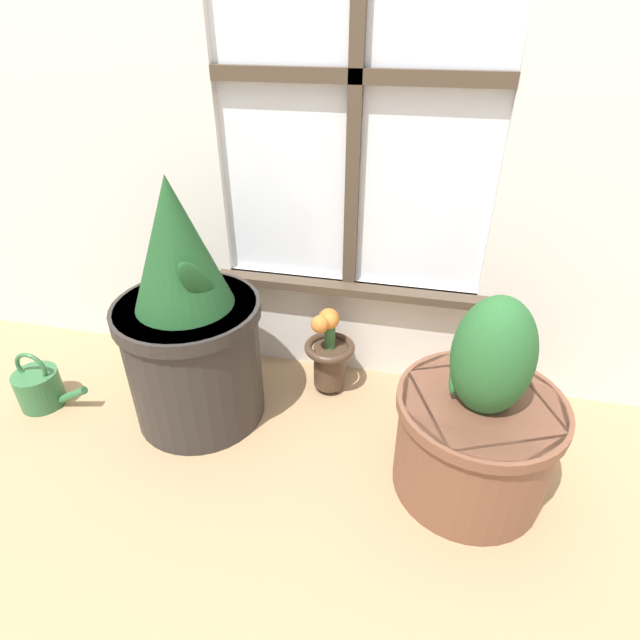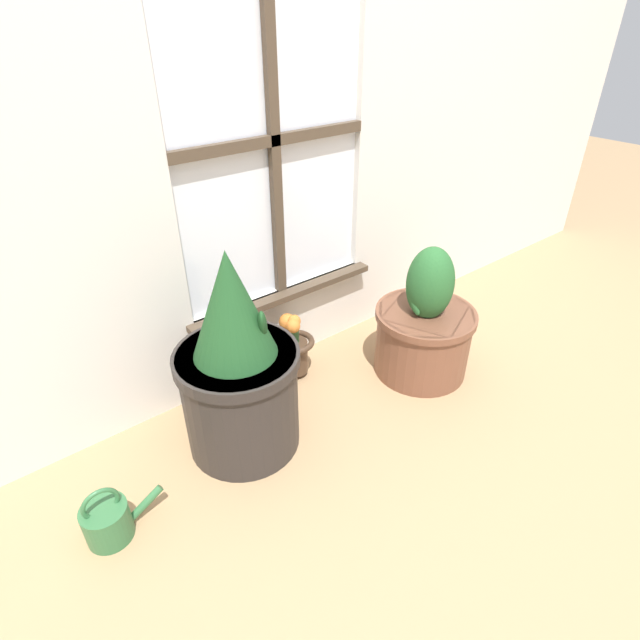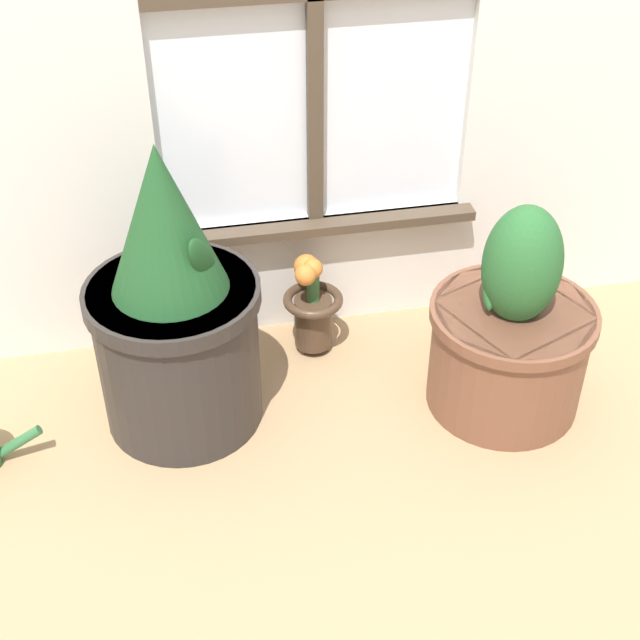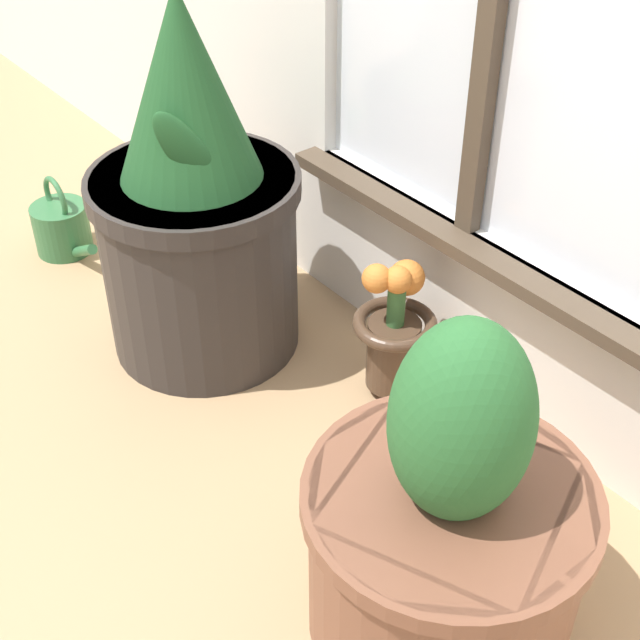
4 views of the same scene
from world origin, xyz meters
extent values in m
plane|color=tan|center=(0.00, 0.00, 0.00)|extent=(10.00, 10.00, 0.00)
cube|color=silver|center=(0.00, 0.66, 0.16)|extent=(0.74, 0.05, 0.32)
cube|color=#4C3D2D|center=(0.00, 0.62, 0.31)|extent=(0.80, 0.06, 0.02)
cylinder|color=#2D2826|center=(-0.37, 0.34, 0.18)|extent=(0.36, 0.36, 0.36)
cylinder|color=#2D2826|center=(-0.37, 0.34, 0.34)|extent=(0.38, 0.38, 0.04)
cylinder|color=#38281E|center=(-0.37, 0.34, 0.36)|extent=(0.33, 0.33, 0.01)
cone|color=#1E4C23|center=(-0.37, 0.34, 0.53)|extent=(0.25, 0.25, 0.33)
ellipsoid|color=#1E4C23|center=(-0.30, 0.30, 0.45)|extent=(0.10, 0.14, 0.18)
cylinder|color=brown|center=(0.37, 0.24, 0.13)|extent=(0.36, 0.36, 0.27)
cylinder|color=brown|center=(0.37, 0.24, 0.26)|extent=(0.38, 0.38, 0.03)
cylinder|color=#38281E|center=(0.37, 0.24, 0.26)|extent=(0.33, 0.33, 0.01)
ellipsoid|color=#28602D|center=(0.37, 0.24, 0.39)|extent=(0.17, 0.17, 0.28)
ellipsoid|color=#28602D|center=(0.31, 0.25, 0.33)|extent=(0.05, 0.10, 0.11)
sphere|color=#473323|center=(-0.03, 0.56, 0.01)|extent=(0.02, 0.02, 0.02)
sphere|color=#473323|center=(-0.06, 0.51, 0.01)|extent=(0.02, 0.02, 0.02)
sphere|color=#473323|center=(0.00, 0.51, 0.01)|extent=(0.02, 0.02, 0.02)
cylinder|color=#473323|center=(-0.03, 0.52, 0.09)|extent=(0.10, 0.10, 0.14)
torus|color=#473323|center=(-0.03, 0.52, 0.15)|extent=(0.15, 0.15, 0.02)
cylinder|color=#386633|center=(-0.03, 0.52, 0.19)|extent=(0.03, 0.03, 0.07)
sphere|color=orange|center=(-0.03, 0.52, 0.25)|extent=(0.05, 0.05, 0.05)
sphere|color=orange|center=(-0.04, 0.55, 0.23)|extent=(0.06, 0.06, 0.06)
sphere|color=orange|center=(-0.05, 0.50, 0.25)|extent=(0.05, 0.05, 0.05)
cylinder|color=#336B3D|center=(-0.74, 0.27, 0.05)|extent=(0.11, 0.02, 0.08)
camera|label=1|loc=(0.21, -0.66, 1.01)|focal=28.00mm
camera|label=2|loc=(-0.93, -0.75, 1.24)|focal=28.00mm
camera|label=3|loc=(-0.37, -1.25, 1.45)|focal=50.00mm
camera|label=4|loc=(0.86, -0.35, 1.11)|focal=50.00mm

